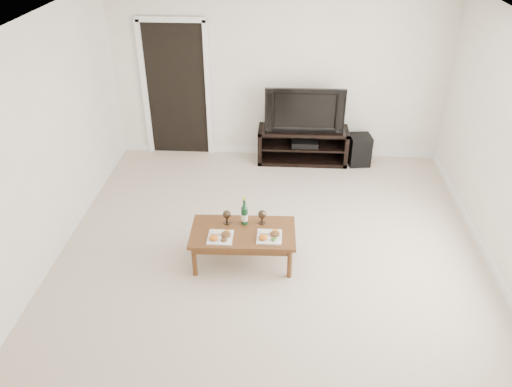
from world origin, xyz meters
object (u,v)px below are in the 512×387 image
object	(u,v)px
television	(305,108)
coffee_table	(243,246)
media_console	(303,145)
subwoofer	(359,150)

from	to	relation	value
television	coffee_table	size ratio (longest dim) A/B	1.01
media_console	subwoofer	xyz separation A→B (m)	(0.87, -0.03, -0.04)
television	subwoofer	bearing A→B (deg)	-2.70
media_console	subwoofer	size ratio (longest dim) A/B	2.89
media_console	television	distance (m)	0.61
television	subwoofer	world-z (taller)	television
subwoofer	coffee_table	world-z (taller)	subwoofer
television	subwoofer	xyz separation A→B (m)	(0.87, -0.03, -0.65)
media_console	subwoofer	world-z (taller)	media_console
television	subwoofer	size ratio (longest dim) A/B	2.48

